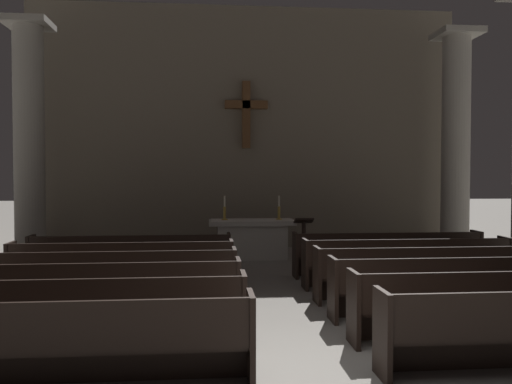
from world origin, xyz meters
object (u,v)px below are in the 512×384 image
object	(u,v)px
altar	(252,238)
pew_right_row_6	(388,254)
pew_right_row_3	(463,287)
pew_left_row_4	(112,279)
pew_left_row_2	(79,315)
pew_right_row_2	(504,305)
pew_left_row_6	(131,257)
column_left_third	(29,144)
pew_left_row_5	(123,267)
lectern	(304,243)
candlestick_right	(279,212)
pew_right_row_4	(432,273)
pew_right_row_5	(407,262)
pew_left_row_1	(52,344)
column_right_third	(456,146)
candlestick_left	(225,212)
pew_left_row_3	(98,294)

from	to	relation	value
altar	pew_right_row_6	bearing A→B (deg)	-44.05
pew_right_row_3	pew_left_row_4	bearing A→B (deg)	168.25
pew_left_row_2	pew_right_row_2	size ratio (longest dim) A/B	1.00
pew_left_row_6	column_left_third	size ratio (longest dim) A/B	0.66
pew_left_row_5	lectern	xyz separation A→B (m)	(3.81, 2.51, 0.07)
altar	pew_left_row_5	bearing A→B (deg)	-125.86
pew_left_row_6	candlestick_right	distance (m)	4.33
column_left_third	lectern	size ratio (longest dim) A/B	5.28
pew_right_row_4	column_left_third	distance (m)	10.21
candlestick_right	pew_right_row_5	bearing A→B (deg)	-61.89
pew_left_row_5	altar	xyz separation A→B (m)	(2.68, 3.71, 0.06)
altar	pew_left_row_2	bearing A→B (deg)	-110.80
pew_left_row_1	lectern	size ratio (longest dim) A/B	3.50
column_right_third	pew_right_row_6	bearing A→B (deg)	-133.81
pew_right_row_6	candlestick_left	distance (m)	4.33
pew_right_row_5	column_right_third	distance (m)	5.73
pew_left_row_1	altar	size ratio (longest dim) A/B	1.83
pew_right_row_4	column_left_third	world-z (taller)	column_left_third
pew_left_row_5	candlestick_right	bearing A→B (deg)	47.66
pew_right_row_3	altar	size ratio (longest dim) A/B	1.83
altar	candlestick_left	distance (m)	0.97
column_right_third	pew_right_row_2	bearing A→B (deg)	-111.45
pew_left_row_1	pew_left_row_3	world-z (taller)	same
candlestick_left	pew_right_row_5	bearing A→B (deg)	-47.66
pew_left_row_6	pew_right_row_2	xyz separation A→B (m)	(5.37, -4.47, 0.00)
pew_left_row_6	pew_right_row_4	xyz separation A→B (m)	(5.37, -2.23, 0.00)
pew_right_row_2	column_left_third	bearing A→B (deg)	137.79
pew_left_row_6	lectern	distance (m)	4.06
pew_left_row_5	lectern	bearing A→B (deg)	33.41
candlestick_right	altar	bearing A→B (deg)	-180.00
candlestick_left	lectern	bearing A→B (deg)	-33.29
pew_right_row_3	column_left_third	distance (m)	10.83
pew_right_row_4	lectern	distance (m)	3.95
pew_left_row_2	pew_left_row_3	bearing A→B (deg)	90.00
pew_right_row_3	candlestick_right	size ratio (longest dim) A/B	6.56
pew_right_row_2	lectern	world-z (taller)	lectern
candlestick_right	pew_left_row_5	bearing A→B (deg)	-132.34
pew_right_row_4	altar	world-z (taller)	altar
column_right_third	pew_right_row_4	bearing A→B (deg)	-119.14
pew_right_row_2	column_left_third	size ratio (longest dim) A/B	0.66
pew_right_row_3	altar	bearing A→B (deg)	114.29
column_left_third	candlestick_left	bearing A→B (deg)	-5.79
candlestick_right	pew_right_row_2	bearing A→B (deg)	-74.31
candlestick_right	pew_left_row_6	bearing A→B (deg)	-142.50
pew_left_row_4	column_right_third	world-z (taller)	column_right_third
altar	pew_left_row_3	bearing A→B (deg)	-114.29
pew_left_row_2	pew_left_row_4	xyz separation A→B (m)	(0.00, 2.23, 0.00)
pew_left_row_1	pew_right_row_6	world-z (taller)	same
column_left_third	candlestick_right	xyz separation A→B (m)	(6.36, -0.50, -1.76)
altar	lectern	distance (m)	1.65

